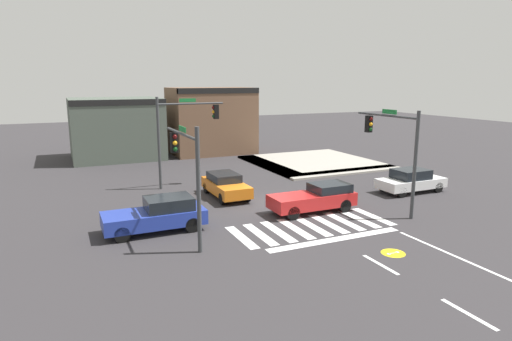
# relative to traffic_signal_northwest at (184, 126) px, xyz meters

# --- Properties ---
(ground_plane) EXTENTS (120.00, 120.00, 0.00)m
(ground_plane) POSITION_rel_traffic_signal_northwest_xyz_m (3.42, -6.02, -4.08)
(ground_plane) COLOR #302D30
(crosswalk_near) EXTENTS (7.93, 3.14, 0.01)m
(crosswalk_near) POSITION_rel_traffic_signal_northwest_xyz_m (3.42, -10.52, -4.08)
(crosswalk_near) COLOR silver
(crosswalk_near) RESTS_ON ground_plane
(lane_markings) EXTENTS (6.80, 24.25, 0.01)m
(lane_markings) POSITION_rel_traffic_signal_northwest_xyz_m (4.48, -18.76, -4.08)
(lane_markings) COLOR white
(lane_markings) RESTS_ON ground_plane
(bike_detector_marking) EXTENTS (0.99, 0.99, 0.01)m
(bike_detector_marking) POSITION_rel_traffic_signal_northwest_xyz_m (4.65, -14.84, -4.08)
(bike_detector_marking) COLOR yellow
(bike_detector_marking) RESTS_ON ground_plane
(curb_corner_northeast) EXTENTS (10.00, 10.60, 0.15)m
(curb_corner_northeast) POSITION_rel_traffic_signal_northwest_xyz_m (11.91, 3.39, -4.00)
(curb_corner_northeast) COLOR #9E998E
(curb_corner_northeast) RESTS_ON ground_plane
(storefront_row) EXTENTS (16.62, 6.96, 6.33)m
(storefront_row) POSITION_rel_traffic_signal_northwest_xyz_m (1.52, 13.05, -1.13)
(storefront_row) COLOR #4C564C
(storefront_row) RESTS_ON ground_plane
(traffic_signal_northwest) EXTENTS (4.49, 0.32, 5.96)m
(traffic_signal_northwest) POSITION_rel_traffic_signal_northwest_xyz_m (0.00, 0.00, 0.00)
(traffic_signal_northwest) COLOR #383A3D
(traffic_signal_northwest) RESTS_ON ground_plane
(traffic_signal_southwest) EXTENTS (0.32, 4.95, 5.20)m
(traffic_signal_southwest) POSITION_rel_traffic_signal_northwest_xyz_m (-2.54, -9.65, -0.53)
(traffic_signal_southwest) COLOR #383A3D
(traffic_signal_southwest) RESTS_ON ground_plane
(traffic_signal_southeast) EXTENTS (0.32, 4.75, 5.52)m
(traffic_signal_southeast) POSITION_rel_traffic_signal_northwest_xyz_m (8.70, -9.92, -0.25)
(traffic_signal_southeast) COLOR #383A3D
(traffic_signal_southeast) RESTS_ON ground_plane
(car_orange) EXTENTS (1.78, 4.28, 1.42)m
(car_orange) POSITION_rel_traffic_signal_northwest_xyz_m (1.52, -3.61, -3.34)
(car_orange) COLOR orange
(car_orange) RESTS_ON ground_plane
(car_red) EXTENTS (4.68, 1.79, 1.47)m
(car_red) POSITION_rel_traffic_signal_northwest_xyz_m (4.86, -8.49, -3.32)
(car_red) COLOR red
(car_red) RESTS_ON ground_plane
(car_white) EXTENTS (4.35, 1.87, 1.48)m
(car_white) POSITION_rel_traffic_signal_northwest_xyz_m (12.66, -7.39, -3.33)
(car_white) COLOR white
(car_white) RESTS_ON ground_plane
(car_blue) EXTENTS (4.68, 1.92, 1.59)m
(car_blue) POSITION_rel_traffic_signal_northwest_xyz_m (-3.55, -8.09, -3.28)
(car_blue) COLOR #23389E
(car_blue) RESTS_ON ground_plane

